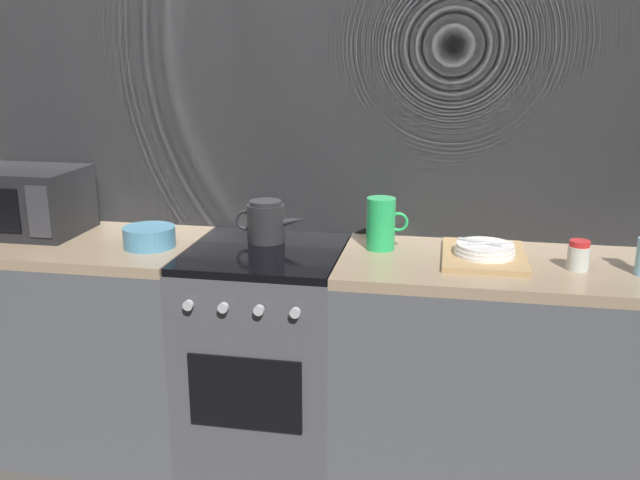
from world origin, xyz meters
The scene contains 11 objects.
ground_plane centered at (0.00, 0.00, 0.00)m, with size 8.00×8.00×0.00m, color #47423D.
back_wall centered at (0.00, 0.32, 1.20)m, with size 3.60×0.05×2.40m.
counter_left centered at (-0.90, 0.00, 0.45)m, with size 1.20×0.60×0.90m.
stove_unit centered at (0.00, 0.00, 0.45)m, with size 0.60×0.63×0.90m.
counter_right centered at (0.90, 0.00, 0.45)m, with size 1.20×0.60×0.90m.
microwave centered at (-1.04, 0.07, 1.04)m, with size 0.46×0.35×0.27m.
kettle centered at (-0.02, 0.12, 0.98)m, with size 0.28×0.15×0.17m.
mixing_bowl centered at (-0.45, -0.04, 0.94)m, with size 0.20×0.20×0.08m, color teal.
pitcher centered at (0.44, 0.09, 1.00)m, with size 0.16×0.11×0.20m.
dish_pile centered at (0.82, 0.03, 0.92)m, with size 0.30×0.40×0.07m.
spice_jar centered at (1.14, -0.03, 0.95)m, with size 0.08×0.08×0.10m.
Camera 1 is at (0.68, -2.45, 1.65)m, focal length 38.75 mm.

